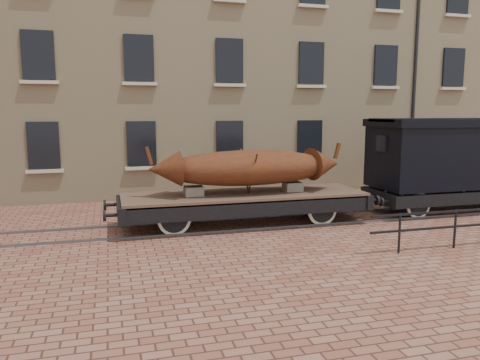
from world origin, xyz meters
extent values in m
plane|color=brown|center=(0.00, 0.00, 0.00)|extent=(90.00, 90.00, 0.00)
cube|color=beige|center=(3.00, 10.00, 7.00)|extent=(40.00, 10.00, 14.00)
cube|color=black|center=(-6.00, 4.96, 2.20)|extent=(1.10, 0.12, 1.70)
cube|color=beige|center=(-6.00, 4.90, 1.25)|extent=(1.30, 0.18, 0.12)
cube|color=black|center=(-2.50, 4.96, 2.20)|extent=(1.10, 0.12, 1.70)
cube|color=beige|center=(-2.50, 4.90, 1.25)|extent=(1.30, 0.18, 0.12)
cube|color=black|center=(1.00, 4.96, 2.20)|extent=(1.10, 0.12, 1.70)
cube|color=beige|center=(1.00, 4.90, 1.25)|extent=(1.30, 0.18, 0.12)
cube|color=black|center=(4.50, 4.96, 2.20)|extent=(1.10, 0.12, 1.70)
cube|color=beige|center=(4.50, 4.90, 1.25)|extent=(1.30, 0.18, 0.12)
cube|color=black|center=(8.00, 4.96, 2.20)|extent=(1.10, 0.12, 1.70)
cube|color=beige|center=(8.00, 4.90, 1.25)|extent=(1.30, 0.18, 0.12)
cube|color=black|center=(11.50, 4.96, 2.20)|extent=(1.10, 0.12, 1.70)
cube|color=beige|center=(11.50, 4.90, 1.25)|extent=(1.30, 0.18, 0.12)
cube|color=black|center=(-6.00, 4.96, 5.40)|extent=(1.10, 0.12, 1.70)
cube|color=beige|center=(-6.00, 4.90, 4.45)|extent=(1.30, 0.18, 0.12)
cube|color=black|center=(-2.50, 4.96, 5.40)|extent=(1.10, 0.12, 1.70)
cube|color=beige|center=(-2.50, 4.90, 4.45)|extent=(1.30, 0.18, 0.12)
cube|color=black|center=(1.00, 4.96, 5.40)|extent=(1.10, 0.12, 1.70)
cube|color=beige|center=(1.00, 4.90, 4.45)|extent=(1.30, 0.18, 0.12)
cube|color=black|center=(4.50, 4.96, 5.40)|extent=(1.10, 0.12, 1.70)
cube|color=beige|center=(4.50, 4.90, 4.45)|extent=(1.30, 0.18, 0.12)
cube|color=black|center=(8.00, 4.96, 5.40)|extent=(1.10, 0.12, 1.70)
cube|color=beige|center=(8.00, 4.90, 4.45)|extent=(1.30, 0.18, 0.12)
cube|color=black|center=(11.50, 4.96, 5.40)|extent=(1.10, 0.12, 1.70)
cube|color=beige|center=(11.50, 4.90, 4.45)|extent=(1.30, 0.18, 0.12)
cube|color=beige|center=(1.00, 4.90, 7.65)|extent=(1.30, 0.18, 0.12)
cube|color=beige|center=(4.50, 4.90, 7.65)|extent=(1.30, 0.18, 0.12)
cube|color=beige|center=(8.00, 4.90, 7.65)|extent=(1.30, 0.18, 0.12)
cube|color=beige|center=(11.50, 4.90, 7.65)|extent=(1.30, 0.18, 0.12)
cylinder|color=black|center=(9.50, 4.95, 7.00)|extent=(0.14, 0.14, 14.00)
cube|color=#59595E|center=(0.00, -0.72, 0.03)|extent=(30.00, 0.08, 0.06)
cube|color=#59595E|center=(0.00, 0.72, 0.03)|extent=(30.00, 0.08, 0.06)
cylinder|color=black|center=(3.00, -3.80, 0.50)|extent=(0.06, 0.06, 1.00)
cylinder|color=black|center=(4.60, -3.80, 0.50)|extent=(0.06, 0.06, 1.00)
cube|color=brown|center=(0.19, 0.00, 0.91)|extent=(7.29, 2.14, 0.12)
cube|color=black|center=(0.19, -0.99, 0.68)|extent=(7.29, 0.16, 0.44)
cube|color=black|center=(0.19, 0.99, 0.68)|extent=(7.29, 0.16, 0.44)
cube|color=black|center=(-3.45, 0.00, 0.68)|extent=(0.21, 2.23, 0.44)
cylinder|color=black|center=(-3.72, -0.73, 0.68)|extent=(0.34, 0.10, 0.10)
cylinder|color=black|center=(-3.89, -0.73, 0.68)|extent=(0.08, 0.31, 0.31)
cylinder|color=black|center=(-3.72, 0.73, 0.68)|extent=(0.34, 0.10, 0.10)
cylinder|color=black|center=(-3.89, 0.73, 0.68)|extent=(0.08, 0.31, 0.31)
cube|color=black|center=(3.84, 0.00, 0.68)|extent=(0.21, 2.23, 0.44)
cylinder|color=black|center=(4.11, -0.73, 0.68)|extent=(0.34, 0.10, 0.10)
cylinder|color=black|center=(4.27, -0.73, 0.68)|extent=(0.08, 0.31, 0.31)
cylinder|color=black|center=(4.11, 0.73, 0.68)|extent=(0.34, 0.10, 0.10)
cylinder|color=black|center=(4.27, 0.73, 0.68)|extent=(0.08, 0.31, 0.31)
cylinder|color=black|center=(-2.04, 0.00, 0.47)|extent=(0.10, 1.85, 0.10)
cylinder|color=beige|center=(-2.04, -0.72, 0.47)|extent=(0.93, 0.07, 0.93)
cylinder|color=black|center=(-2.04, -0.72, 0.47)|extent=(0.76, 0.10, 0.76)
cube|color=black|center=(-2.04, -0.84, 0.70)|extent=(0.87, 0.08, 0.10)
cylinder|color=beige|center=(-2.04, 0.72, 0.47)|extent=(0.93, 0.07, 0.93)
cylinder|color=black|center=(-2.04, 0.72, 0.47)|extent=(0.76, 0.10, 0.76)
cube|color=black|center=(-2.04, 0.84, 0.70)|extent=(0.87, 0.08, 0.10)
cylinder|color=black|center=(2.43, 0.00, 0.47)|extent=(0.10, 1.85, 0.10)
cylinder|color=beige|center=(2.43, -0.72, 0.47)|extent=(0.93, 0.07, 0.93)
cylinder|color=black|center=(2.43, -0.72, 0.47)|extent=(0.76, 0.10, 0.76)
cube|color=black|center=(2.43, -0.84, 0.70)|extent=(0.87, 0.08, 0.10)
cylinder|color=beige|center=(2.43, 0.72, 0.47)|extent=(0.93, 0.07, 0.93)
cylinder|color=black|center=(2.43, 0.72, 0.47)|extent=(0.76, 0.10, 0.76)
cube|color=black|center=(2.43, 0.84, 0.70)|extent=(0.87, 0.08, 0.10)
cube|color=black|center=(0.19, 0.00, 0.53)|extent=(3.89, 0.06, 0.06)
cube|color=gray|center=(-1.36, 0.00, 1.11)|extent=(0.53, 0.49, 0.27)
cube|color=gray|center=(1.75, 0.00, 1.11)|extent=(0.53, 0.49, 0.27)
ellipsoid|color=#652B0E|center=(0.31, 0.00, 1.74)|extent=(5.33, 1.69, 1.06)
cone|color=#652B0E|center=(-2.21, -0.02, 1.78)|extent=(0.92, 1.02, 1.01)
cube|color=#652B0E|center=(-2.62, -0.02, 2.18)|extent=(0.21, 0.11, 0.51)
cone|color=#652B0E|center=(2.84, 0.02, 1.78)|extent=(0.92, 1.02, 1.01)
cube|color=#652B0E|center=(3.25, 0.02, 2.18)|extent=(0.21, 0.11, 0.51)
cylinder|color=#3A2D22|center=(0.31, -0.43, 1.61)|extent=(0.05, 0.91, 1.30)
cylinder|color=#3A2D22|center=(0.31, 0.43, 1.61)|extent=(0.05, 0.91, 1.30)
cube|color=black|center=(7.48, -0.97, 0.62)|extent=(5.30, 0.14, 0.40)
cube|color=black|center=(7.48, 0.97, 0.62)|extent=(5.30, 0.14, 0.40)
cube|color=black|center=(4.84, 0.00, 0.62)|extent=(0.19, 2.12, 0.40)
cylinder|color=black|center=(4.44, -0.71, 0.62)|extent=(0.07, 0.28, 0.28)
cylinder|color=black|center=(4.44, 0.71, 0.62)|extent=(0.07, 0.28, 0.28)
cylinder|color=black|center=(5.81, 0.00, 0.42)|extent=(0.09, 1.68, 0.09)
cylinder|color=beige|center=(5.81, -0.72, 0.42)|extent=(0.85, 0.06, 0.85)
cylinder|color=black|center=(5.81, -0.72, 0.42)|extent=(0.70, 0.09, 0.70)
cylinder|color=beige|center=(5.81, 0.72, 0.42)|extent=(0.85, 0.06, 0.85)
cylinder|color=black|center=(5.81, 0.72, 0.42)|extent=(0.70, 0.09, 0.70)
cylinder|color=beige|center=(9.16, 0.72, 0.42)|extent=(0.85, 0.06, 0.85)
cylinder|color=black|center=(9.16, 0.72, 0.42)|extent=(0.70, 0.09, 0.70)
cube|color=black|center=(7.48, 0.00, 1.90)|extent=(5.30, 2.12, 2.03)
cube|color=black|center=(7.48, 0.00, 3.04)|extent=(5.46, 2.25, 0.25)
cube|color=black|center=(7.48, 0.00, 3.14)|extent=(5.46, 1.50, 0.11)
cube|color=black|center=(4.82, 0.00, 2.38)|extent=(0.07, 0.53, 0.53)
camera|label=1|loc=(-3.68, -13.36, 3.41)|focal=35.00mm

